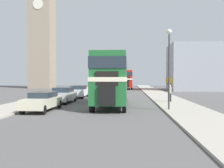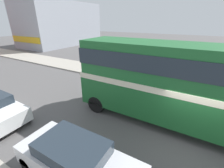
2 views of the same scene
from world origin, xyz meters
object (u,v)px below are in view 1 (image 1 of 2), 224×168
car_parked_near (43,101)px  pedestrian_walking (170,92)px  bus_distant (127,78)px  car_parked_mid (63,95)px  street_lamp (169,57)px  double_decker_bus (112,76)px  church_tower (42,18)px  car_parked_far (79,91)px

car_parked_near → pedestrian_walking: pedestrian_walking is taller
bus_distant → car_parked_mid: 31.79m
car_parked_mid → pedestrian_walking: size_ratio=2.78×
car_parked_mid → street_lamp: size_ratio=0.79×
double_decker_bus → church_tower: size_ratio=0.31×
car_parked_near → double_decker_bus: bearing=36.7°
double_decker_bus → street_lamp: bearing=-35.4°
double_decker_bus → bus_distant: (1.00, 33.44, -0.14)m
car_parked_far → car_parked_near: bearing=-90.8°
bus_distant → pedestrian_walking: (4.44, -30.43, -1.36)m
double_decker_bus → car_parked_near: size_ratio=2.22×
car_parked_mid → car_parked_far: car_parked_mid is taller
bus_distant → church_tower: 25.35m
car_parked_near → car_parked_far: 12.31m
car_parked_far → street_lamp: (9.08, -11.80, 3.18)m
car_parked_mid → car_parked_far: bearing=88.0°
pedestrian_walking → church_tower: (-24.85, 34.49, 15.83)m
pedestrian_walking → street_lamp: size_ratio=0.28×
pedestrian_walking → double_decker_bus: bearing=-151.0°
double_decker_bus → church_tower: bearing=117.4°
bus_distant → pedestrian_walking: bus_distant is taller
bus_distant → car_parked_far: 25.46m
pedestrian_walking → car_parked_mid: bearing=-175.8°
double_decker_bus → car_parked_far: 10.02m
car_parked_near → street_lamp: size_ratio=0.79×
car_parked_far → car_parked_mid: bearing=-92.0°
car_parked_near → car_parked_mid: car_parked_mid is taller
pedestrian_walking → church_tower: 45.36m
double_decker_bus → car_parked_mid: bearing=155.4°
street_lamp → car_parked_far: bearing=127.6°
double_decker_bus → pedestrian_walking: (5.44, 3.01, -1.50)m
car_parked_mid → church_tower: bearing=112.4°
car_parked_near → car_parked_mid: (-0.04, 5.87, 0.05)m
car_parked_mid → pedestrian_walking: 10.38m
street_lamp → church_tower: 48.82m
double_decker_bus → pedestrian_walking: size_ratio=6.24×
car_parked_near → bus_distant: bearing=81.0°
pedestrian_walking → car_parked_far: bearing=150.8°
bus_distant → car_parked_far: bearing=-102.9°
car_parked_near → pedestrian_walking: size_ratio=2.81×
bus_distant → car_parked_near: bearing=-99.0°
double_decker_bus → church_tower: 44.60m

